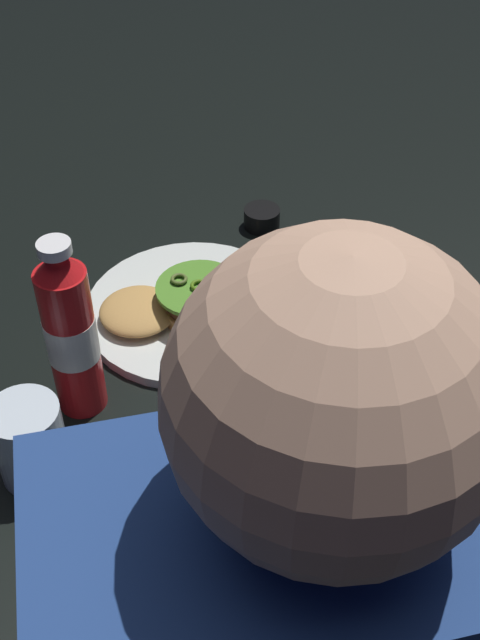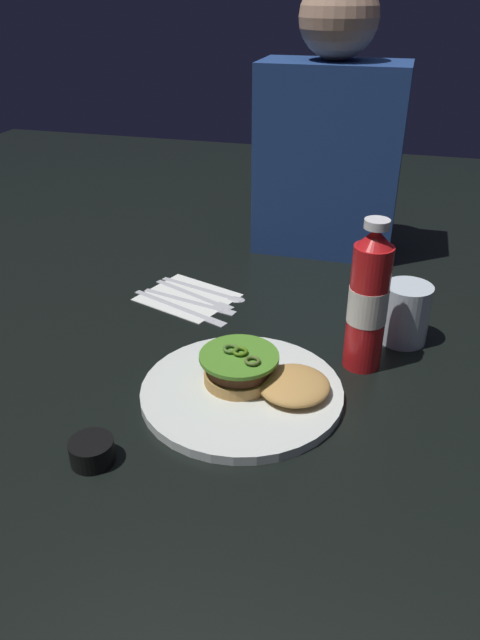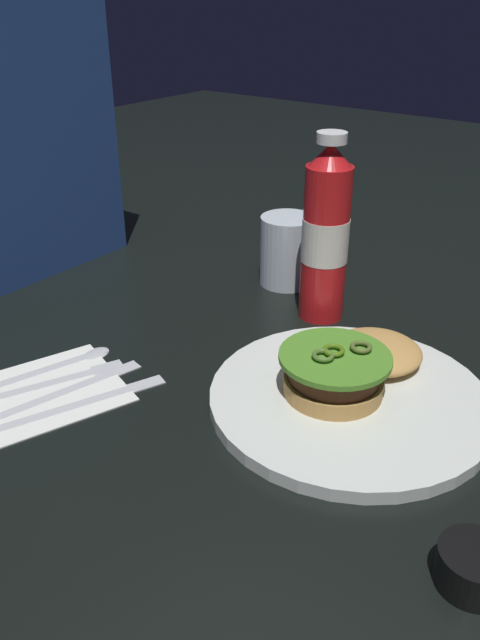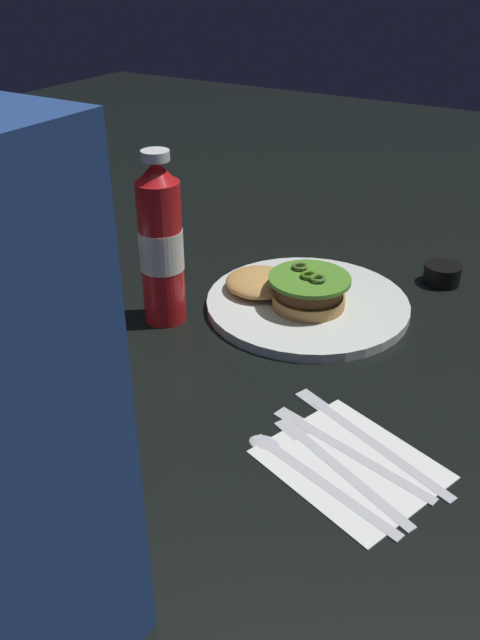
{
  "view_description": "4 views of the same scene",
  "coord_description": "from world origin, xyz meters",
  "px_view_note": "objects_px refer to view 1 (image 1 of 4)",
  "views": [
    {
      "loc": [
        0.03,
        0.78,
        0.73
      ],
      "look_at": [
        -0.13,
        0.07,
        0.07
      ],
      "focal_mm": 44.57,
      "sensor_mm": 36.0,
      "label": 1
    },
    {
      "loc": [
        0.1,
        -0.73,
        0.53
      ],
      "look_at": [
        -0.13,
        0.1,
        0.05
      ],
      "focal_mm": 33.65,
      "sensor_mm": 36.0,
      "label": 2
    },
    {
      "loc": [
        -0.6,
        -0.28,
        0.4
      ],
      "look_at": [
        -0.1,
        0.1,
        0.06
      ],
      "focal_mm": 35.91,
      "sensor_mm": 36.0,
      "label": 3
    },
    {
      "loc": [
        -0.43,
        0.72,
        0.46
      ],
      "look_at": [
        -0.06,
        0.11,
        0.05
      ],
      "focal_mm": 36.22,
      "sensor_mm": 36.0,
      "label": 4
    }
  ],
  "objects_px": {
    "ketchup_bottle": "(71,334)",
    "condiment_cup": "(262,218)",
    "spoon_utensil": "(364,467)",
    "fork_utensil": "(373,446)",
    "water_glass": "(30,442)",
    "burger_sandwich": "(177,304)",
    "dinner_plate": "(192,310)",
    "butter_knife": "(366,410)",
    "steak_knife": "(367,430)",
    "napkin": "(389,441)"
  },
  "relations": [
    {
      "from": "ketchup_bottle",
      "to": "burger_sandwich",
      "type": "bearing_deg",
      "value": -139.5
    },
    {
      "from": "butter_knife",
      "to": "steak_knife",
      "type": "xyz_separation_m",
      "value": [
        0.01,
        0.03,
        0.0
      ]
    },
    {
      "from": "napkin",
      "to": "butter_knife",
      "type": "distance_m",
      "value": 0.05
    },
    {
      "from": "burger_sandwich",
      "to": "butter_knife",
      "type": "height_order",
      "value": "burger_sandwich"
    },
    {
      "from": "butter_knife",
      "to": "burger_sandwich",
      "type": "bearing_deg",
      "value": -47.55
    },
    {
      "from": "dinner_plate",
      "to": "steak_knife",
      "type": "height_order",
      "value": "dinner_plate"
    },
    {
      "from": "ketchup_bottle",
      "to": "condiment_cup",
      "type": "xyz_separation_m",
      "value": [
        -0.31,
        -0.31,
        -0.1
      ]
    },
    {
      "from": "burger_sandwich",
      "to": "fork_utensil",
      "type": "height_order",
      "value": "burger_sandwich"
    },
    {
      "from": "napkin",
      "to": "fork_utensil",
      "type": "distance_m",
      "value": 0.02
    },
    {
      "from": "condiment_cup",
      "to": "spoon_utensil",
      "type": "bearing_deg",
      "value": 89.58
    },
    {
      "from": "burger_sandwich",
      "to": "water_glass",
      "type": "distance_m",
      "value": 0.29
    },
    {
      "from": "ketchup_bottle",
      "to": "butter_knife",
      "type": "bearing_deg",
      "value": 163.99
    },
    {
      "from": "ketchup_bottle",
      "to": "water_glass",
      "type": "bearing_deg",
      "value": 57.95
    },
    {
      "from": "napkin",
      "to": "water_glass",
      "type": "bearing_deg",
      "value": -7.14
    },
    {
      "from": "ketchup_bottle",
      "to": "spoon_utensil",
      "type": "relative_size",
      "value": 1.29
    },
    {
      "from": "burger_sandwich",
      "to": "fork_utensil",
      "type": "xyz_separation_m",
      "value": [
        -0.18,
        0.27,
        -0.03
      ]
    },
    {
      "from": "ketchup_bottle",
      "to": "butter_knife",
      "type": "height_order",
      "value": "ketchup_bottle"
    },
    {
      "from": "burger_sandwich",
      "to": "steak_knife",
      "type": "height_order",
      "value": "burger_sandwich"
    },
    {
      "from": "water_glass",
      "to": "fork_utensil",
      "type": "xyz_separation_m",
      "value": [
        -0.38,
        0.06,
        -0.05
      ]
    },
    {
      "from": "ketchup_bottle",
      "to": "water_glass",
      "type": "relative_size",
      "value": 2.38
    },
    {
      "from": "butter_knife",
      "to": "fork_utensil",
      "type": "height_order",
      "value": "same"
    },
    {
      "from": "napkin",
      "to": "butter_knife",
      "type": "height_order",
      "value": "butter_knife"
    },
    {
      "from": "ketchup_bottle",
      "to": "steak_knife",
      "type": "xyz_separation_m",
      "value": [
        -0.32,
        0.13,
        -0.11
      ]
    },
    {
      "from": "water_glass",
      "to": "butter_knife",
      "type": "relative_size",
      "value": 0.48
    },
    {
      "from": "ketchup_bottle",
      "to": "steak_knife",
      "type": "height_order",
      "value": "ketchup_bottle"
    },
    {
      "from": "dinner_plate",
      "to": "spoon_utensil",
      "type": "height_order",
      "value": "dinner_plate"
    },
    {
      "from": "dinner_plate",
      "to": "burger_sandwich",
      "type": "relative_size",
      "value": 1.53
    },
    {
      "from": "dinner_plate",
      "to": "condiment_cup",
      "type": "distance_m",
      "value": 0.23
    },
    {
      "from": "dinner_plate",
      "to": "ketchup_bottle",
      "type": "height_order",
      "value": "ketchup_bottle"
    },
    {
      "from": "ketchup_bottle",
      "to": "condiment_cup",
      "type": "height_order",
      "value": "ketchup_bottle"
    },
    {
      "from": "ketchup_bottle",
      "to": "napkin",
      "type": "xyz_separation_m",
      "value": [
        -0.34,
        0.15,
        -0.11
      ]
    },
    {
      "from": "napkin",
      "to": "spoon_utensil",
      "type": "bearing_deg",
      "value": 36.42
    },
    {
      "from": "burger_sandwich",
      "to": "condiment_cup",
      "type": "distance_m",
      "value": 0.26
    },
    {
      "from": "burger_sandwich",
      "to": "ketchup_bottle",
      "type": "distance_m",
      "value": 0.2
    },
    {
      "from": "burger_sandwich",
      "to": "spoon_utensil",
      "type": "relative_size",
      "value": 1.03
    },
    {
      "from": "butter_knife",
      "to": "spoon_utensil",
      "type": "bearing_deg",
      "value": 69.08
    },
    {
      "from": "dinner_plate",
      "to": "steak_knife",
      "type": "relative_size",
      "value": 1.48
    },
    {
      "from": "steak_knife",
      "to": "spoon_utensil",
      "type": "relative_size",
      "value": 1.06
    },
    {
      "from": "condiment_cup",
      "to": "fork_utensil",
      "type": "bearing_deg",
      "value": 92.05
    },
    {
      "from": "condiment_cup",
      "to": "butter_knife",
      "type": "height_order",
      "value": "condiment_cup"
    },
    {
      "from": "water_glass",
      "to": "condiment_cup",
      "type": "distance_m",
      "value": 0.55
    },
    {
      "from": "butter_knife",
      "to": "steak_knife",
      "type": "relative_size",
      "value": 1.05
    },
    {
      "from": "ketchup_bottle",
      "to": "spoon_utensil",
      "type": "distance_m",
      "value": 0.37
    },
    {
      "from": "condiment_cup",
      "to": "napkin",
      "type": "height_order",
      "value": "condiment_cup"
    },
    {
      "from": "butter_knife",
      "to": "spoon_utensil",
      "type": "distance_m",
      "value": 0.09
    },
    {
      "from": "water_glass",
      "to": "ketchup_bottle",
      "type": "bearing_deg",
      "value": -122.05
    },
    {
      "from": "dinner_plate",
      "to": "condiment_cup",
      "type": "xyz_separation_m",
      "value": [
        -0.15,
        -0.18,
        0.01
      ]
    },
    {
      "from": "burger_sandwich",
      "to": "butter_knife",
      "type": "bearing_deg",
      "value": 132.45
    },
    {
      "from": "dinner_plate",
      "to": "water_glass",
      "type": "distance_m",
      "value": 0.32
    },
    {
      "from": "water_glass",
      "to": "spoon_utensil",
      "type": "xyz_separation_m",
      "value": [
        -0.36,
        0.08,
        -0.05
      ]
    }
  ]
}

